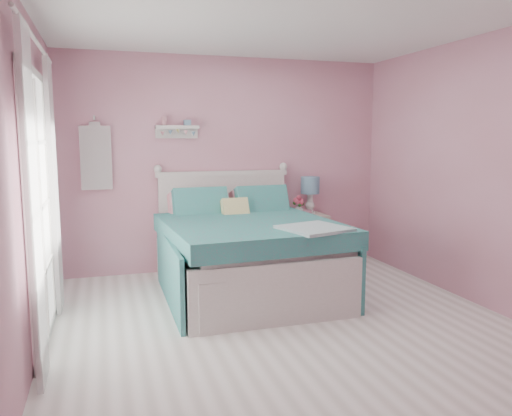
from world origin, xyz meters
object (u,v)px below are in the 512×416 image
bed (245,254)px  nightstand (307,240)px  vase (299,209)px  teacup (307,213)px  table_lamp (310,188)px

bed → nightstand: bed is taller
vase → teacup: bearing=-78.2°
bed → table_lamp: (1.10, 0.86, 0.58)m
bed → vase: bed is taller
bed → table_lamp: bearing=34.3°
nightstand → bed: bearing=-142.2°
bed → vase: bearing=37.9°
vase → table_lamp: bearing=10.1°
bed → nightstand: bearing=34.2°
nightstand → teacup: (-0.07, -0.17, 0.37)m
table_lamp → teacup: bearing=-120.1°
vase → teacup: size_ratio=1.25×
bed → nightstand: (1.05, 0.81, -0.08)m
table_lamp → teacup: table_lamp is taller
table_lamp → vase: bearing=-169.9°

